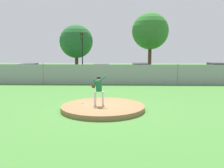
{
  "coord_description": "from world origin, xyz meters",
  "views": [
    {
      "loc": [
        0.88,
        -13.21,
        3.25
      ],
      "look_at": [
        0.41,
        2.85,
        1.02
      ],
      "focal_mm": 40.28,
      "sensor_mm": 36.0,
      "label": 1
    }
  ],
  "objects_px": {
    "parked_car_red": "(140,72)",
    "traffic_light_near": "(82,47)",
    "parked_car_silver": "(217,71)",
    "pitcher_youth": "(99,88)",
    "baseball": "(82,103)",
    "parked_car_navy": "(29,71)",
    "parked_car_burgundy": "(101,72)"
  },
  "relations": [
    {
      "from": "parked_car_navy",
      "to": "traffic_light_near",
      "type": "distance_m",
      "value": 7.22
    },
    {
      "from": "baseball",
      "to": "parked_car_navy",
      "type": "bearing_deg",
      "value": 119.67
    },
    {
      "from": "parked_car_burgundy",
      "to": "traffic_light_near",
      "type": "xyz_separation_m",
      "value": [
        -2.72,
        4.37,
        2.8
      ]
    },
    {
      "from": "parked_car_burgundy",
      "to": "baseball",
      "type": "bearing_deg",
      "value": -90.35
    },
    {
      "from": "parked_car_silver",
      "to": "parked_car_red",
      "type": "relative_size",
      "value": 0.93
    },
    {
      "from": "parked_car_red",
      "to": "baseball",
      "type": "bearing_deg",
      "value": -107.49
    },
    {
      "from": "parked_car_navy",
      "to": "pitcher_youth",
      "type": "bearing_deg",
      "value": -58.35
    },
    {
      "from": "parked_car_red",
      "to": "traffic_light_near",
      "type": "xyz_separation_m",
      "value": [
        -6.93,
        4.45,
        2.74
      ]
    },
    {
      "from": "pitcher_youth",
      "to": "parked_car_silver",
      "type": "xyz_separation_m",
      "value": [
        11.93,
        14.86,
        -0.37
      ]
    },
    {
      "from": "traffic_light_near",
      "to": "baseball",
      "type": "bearing_deg",
      "value": -81.69
    },
    {
      "from": "parked_car_burgundy",
      "to": "parked_car_silver",
      "type": "bearing_deg",
      "value": 3.23
    },
    {
      "from": "parked_car_silver",
      "to": "baseball",
      "type": "bearing_deg",
      "value": -131.8
    },
    {
      "from": "pitcher_youth",
      "to": "parked_car_red",
      "type": "distance_m",
      "value": 14.45
    },
    {
      "from": "baseball",
      "to": "parked_car_burgundy",
      "type": "xyz_separation_m",
      "value": [
        0.08,
        13.69,
        0.49
      ]
    },
    {
      "from": "pitcher_youth",
      "to": "parked_car_burgundy",
      "type": "bearing_deg",
      "value": 93.52
    },
    {
      "from": "parked_car_red",
      "to": "parked_car_burgundy",
      "type": "height_order",
      "value": "parked_car_red"
    },
    {
      "from": "parked_car_silver",
      "to": "pitcher_youth",
      "type": "bearing_deg",
      "value": -128.77
    },
    {
      "from": "parked_car_red",
      "to": "pitcher_youth",
      "type": "bearing_deg",
      "value": -103.36
    },
    {
      "from": "baseball",
      "to": "parked_car_red",
      "type": "relative_size",
      "value": 0.02
    },
    {
      "from": "parked_car_red",
      "to": "parked_car_burgundy",
      "type": "xyz_separation_m",
      "value": [
        -4.21,
        0.08,
        -0.06
      ]
    },
    {
      "from": "baseball",
      "to": "traffic_light_near",
      "type": "xyz_separation_m",
      "value": [
        -2.64,
        18.06,
        3.29
      ]
    },
    {
      "from": "baseball",
      "to": "traffic_light_near",
      "type": "distance_m",
      "value": 18.55
    },
    {
      "from": "pitcher_youth",
      "to": "parked_car_red",
      "type": "height_order",
      "value": "pitcher_youth"
    },
    {
      "from": "baseball",
      "to": "parked_car_silver",
      "type": "distance_m",
      "value": 19.34
    },
    {
      "from": "parked_car_navy",
      "to": "parked_car_silver",
      "type": "bearing_deg",
      "value": -0.39
    },
    {
      "from": "parked_car_burgundy",
      "to": "traffic_light_near",
      "type": "bearing_deg",
      "value": 121.91
    },
    {
      "from": "parked_car_navy",
      "to": "traffic_light_near",
      "type": "height_order",
      "value": "traffic_light_near"
    },
    {
      "from": "parked_car_navy",
      "to": "parked_car_silver",
      "type": "distance_m",
      "value": 21.18
    },
    {
      "from": "parked_car_burgundy",
      "to": "traffic_light_near",
      "type": "height_order",
      "value": "traffic_light_near"
    },
    {
      "from": "parked_car_silver",
      "to": "parked_car_burgundy",
      "type": "relative_size",
      "value": 0.94
    },
    {
      "from": "pitcher_youth",
      "to": "baseball",
      "type": "relative_size",
      "value": 22.04
    },
    {
      "from": "parked_car_burgundy",
      "to": "parked_car_navy",
      "type": "bearing_deg",
      "value": 174.1
    }
  ]
}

